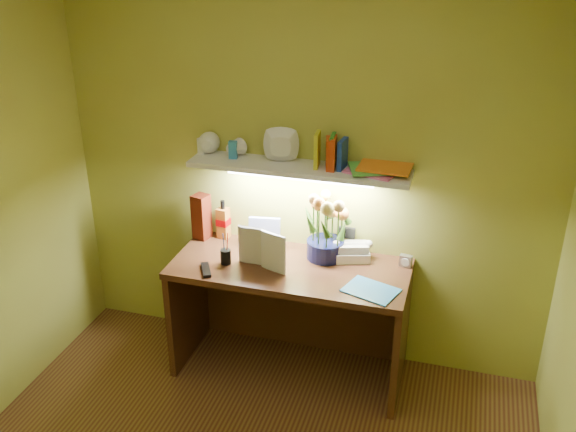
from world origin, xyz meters
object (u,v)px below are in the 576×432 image
at_px(flower_bouquet, 326,228).
at_px(whisky_bottle, 223,219).
at_px(desk_clock, 406,261).
at_px(telephone, 352,250).
at_px(desk, 290,319).

bearing_deg(flower_bouquet, whisky_bottle, 173.02).
relative_size(desk_clock, whisky_bottle, 0.28).
distance_m(telephone, desk_clock, 0.32).
height_order(telephone, whisky_bottle, whisky_bottle).
bearing_deg(desk, whisky_bottle, 154.26).
bearing_deg(desk_clock, telephone, -170.73).
bearing_deg(whisky_bottle, telephone, -3.91).
height_order(desk, whisky_bottle, whisky_bottle).
height_order(desk, telephone, telephone).
xyz_separation_m(telephone, whisky_bottle, (-0.85, 0.06, 0.07)).
distance_m(telephone, whisky_bottle, 0.85).
xyz_separation_m(desk, telephone, (0.33, 0.19, 0.44)).
bearing_deg(telephone, desk_clock, -18.01).
relative_size(flower_bouquet, whisky_bottle, 1.55).
xyz_separation_m(flower_bouquet, desk_clock, (0.48, 0.02, -0.16)).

